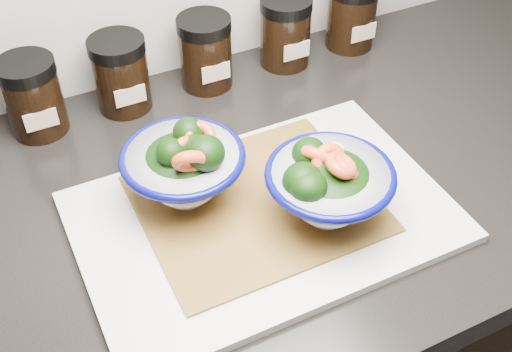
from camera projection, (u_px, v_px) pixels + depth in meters
name	position (u px, v px, depth m)	size (l,w,h in m)	color
countertop	(261.00, 192.00, 0.86)	(3.50, 0.60, 0.04)	black
cutting_board	(263.00, 217.00, 0.79)	(0.45, 0.30, 0.01)	silver
bamboo_mat	(256.00, 203.00, 0.80)	(0.28, 0.24, 0.00)	olive
bowl_left	(185.00, 167.00, 0.77)	(0.15, 0.15, 0.12)	white
bowl_right	(327.00, 186.00, 0.75)	(0.15, 0.15, 0.11)	white
spice_jar_a	(33.00, 97.00, 0.89)	(0.08, 0.08, 0.11)	black
spice_jar_b	(121.00, 74.00, 0.93)	(0.08, 0.08, 0.11)	black
spice_jar_c	(205.00, 52.00, 0.97)	(0.08, 0.08, 0.11)	black
spice_jar_d	(285.00, 31.00, 1.02)	(0.08, 0.08, 0.11)	black
spice_jar_e	(352.00, 14.00, 1.06)	(0.08, 0.08, 0.11)	black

